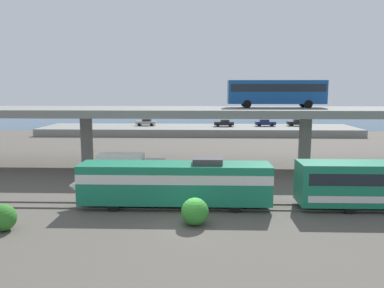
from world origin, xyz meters
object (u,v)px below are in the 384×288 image
at_px(parked_car_2, 297,122).
at_px(parked_car_3, 146,122).
at_px(train_locomotive, 166,181).
at_px(service_truck_west, 129,168).
at_px(parked_car_0, 224,123).
at_px(parked_car_1, 265,123).
at_px(transit_bus_on_overpass, 276,91).

relative_size(parked_car_2, parked_car_3, 0.99).
xyz_separation_m(train_locomotive, service_truck_west, (-4.56, 7.80, -0.55)).
height_order(parked_car_0, parked_car_2, same).
xyz_separation_m(service_truck_west, parked_car_2, (28.50, 45.14, 0.64)).
bearing_deg(service_truck_west, parked_car_3, 96.52).
distance_m(service_truck_west, parked_car_1, 49.23).
bearing_deg(parked_car_3, parked_car_1, 179.24).
xyz_separation_m(parked_car_0, parked_car_2, (16.30, 1.69, 0.00)).
bearing_deg(parked_car_0, parked_car_1, -174.04).
height_order(service_truck_west, parked_car_2, service_truck_west).
bearing_deg(train_locomotive, parked_car_0, -98.48).
bearing_deg(parked_car_3, service_truck_west, 96.52).
xyz_separation_m(parked_car_1, parked_car_3, (-26.38, 0.35, 0.00)).
relative_size(train_locomotive, parked_car_3, 3.82).
distance_m(parked_car_0, parked_car_2, 16.39).
xyz_separation_m(parked_car_2, parked_car_3, (-33.61, -0.39, -0.00)).
bearing_deg(service_truck_west, transit_bus_on_overpass, 29.59).
relative_size(parked_car_1, parked_car_3, 1.01).
xyz_separation_m(service_truck_west, parked_car_3, (-5.11, 44.74, 0.64)).
bearing_deg(parked_car_3, parked_car_0, 175.72).
xyz_separation_m(train_locomotive, parked_car_0, (7.64, 51.25, 0.08)).
height_order(transit_bus_on_overpass, parked_car_1, transit_bus_on_overpass).
height_order(transit_bus_on_overpass, parked_car_2, transit_bus_on_overpass).
xyz_separation_m(train_locomotive, parked_car_2, (23.94, 52.94, 0.08)).
bearing_deg(parked_car_1, parked_car_2, 5.85).
bearing_deg(parked_car_2, parked_car_1, 5.85).
bearing_deg(parked_car_2, train_locomotive, 65.67).
height_order(parked_car_1, parked_car_3, same).
distance_m(transit_bus_on_overpass, parked_car_0, 34.99).
relative_size(service_truck_west, parked_car_0, 1.59).
distance_m(service_truck_west, parked_car_3, 45.04).
xyz_separation_m(train_locomotive, parked_car_3, (-9.68, 52.55, 0.08)).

